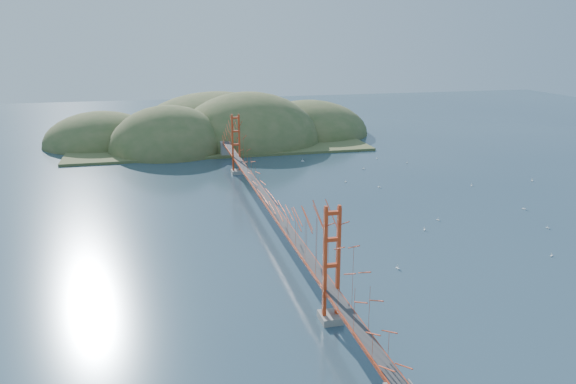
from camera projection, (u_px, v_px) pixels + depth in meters
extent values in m
plane|color=#294153|center=(268.00, 222.00, 82.41)|extent=(320.00, 320.00, 0.00)
cube|color=gray|center=(330.00, 317.00, 54.30)|extent=(2.00, 2.40, 0.70)
cube|color=gray|center=(237.00, 172.00, 110.32)|extent=(2.00, 2.40, 0.70)
cube|color=#B63214|center=(267.00, 201.00, 81.49)|extent=(1.40, 92.00, 0.16)
cube|color=#B63214|center=(267.00, 202.00, 81.55)|extent=(1.33, 92.00, 0.24)
cube|color=#38383A|center=(267.00, 200.00, 81.47)|extent=(1.19, 92.00, 0.03)
cube|color=gray|center=(226.00, 149.00, 124.90)|extent=(2.20, 2.60, 3.30)
cube|color=olive|center=(216.00, 141.00, 142.09)|extent=(70.00, 40.00, 0.60)
ellipsoid|color=olive|center=(170.00, 150.00, 131.96)|extent=(28.00, 28.00, 21.00)
ellipsoid|color=olive|center=(249.00, 142.00, 142.11)|extent=(36.00, 36.00, 25.00)
ellipsoid|color=olive|center=(309.00, 133.00, 153.67)|extent=(32.00, 32.00, 18.00)
ellipsoid|color=olive|center=(102.00, 144.00, 139.52)|extent=(28.00, 28.00, 16.00)
ellipsoid|color=olive|center=(218.00, 132.00, 155.68)|extent=(44.00, 44.00, 22.00)
cube|color=white|center=(346.00, 182.00, 103.98)|extent=(0.50, 0.33, 0.09)
cylinder|color=white|center=(346.00, 181.00, 103.91)|extent=(0.01, 0.01, 0.52)
cube|color=white|center=(438.00, 220.00, 83.15)|extent=(0.38, 0.51, 0.09)
cylinder|color=white|center=(438.00, 218.00, 83.08)|extent=(0.01, 0.01, 0.54)
cube|color=white|center=(397.00, 268.00, 66.24)|extent=(0.29, 0.56, 0.10)
cylinder|color=white|center=(398.00, 266.00, 66.16)|extent=(0.02, 0.02, 0.58)
cube|color=white|center=(524.00, 209.00, 88.26)|extent=(0.46, 0.64, 0.11)
cylinder|color=white|center=(524.00, 207.00, 88.17)|extent=(0.02, 0.02, 0.68)
cube|color=white|center=(407.00, 163.00, 119.00)|extent=(0.50, 0.33, 0.09)
cylinder|color=white|center=(407.00, 162.00, 118.93)|extent=(0.01, 0.01, 0.53)
cube|color=white|center=(551.00, 256.00, 69.88)|extent=(0.50, 0.38, 0.09)
cylinder|color=white|center=(552.00, 254.00, 69.81)|extent=(0.01, 0.01, 0.53)
cube|color=white|center=(547.00, 228.00, 79.77)|extent=(0.35, 0.50, 0.09)
cylinder|color=white|center=(548.00, 226.00, 79.70)|extent=(0.01, 0.01, 0.52)
cube|color=white|center=(377.00, 159.00, 122.96)|extent=(0.48, 0.20, 0.09)
cylinder|color=white|center=(377.00, 158.00, 122.89)|extent=(0.01, 0.01, 0.51)
cube|color=white|center=(472.00, 186.00, 101.66)|extent=(0.31, 0.50, 0.09)
cylinder|color=white|center=(472.00, 184.00, 101.58)|extent=(0.01, 0.01, 0.52)
cube|color=white|center=(532.00, 181.00, 104.73)|extent=(0.57, 0.54, 0.11)
cylinder|color=white|center=(532.00, 179.00, 104.64)|extent=(0.02, 0.02, 0.65)
cube|color=white|center=(364.00, 169.00, 113.91)|extent=(0.42, 0.56, 0.10)
cylinder|color=white|center=(364.00, 167.00, 113.83)|extent=(0.02, 0.02, 0.59)
cube|color=white|center=(424.00, 230.00, 78.98)|extent=(0.44, 0.54, 0.10)
cylinder|color=white|center=(425.00, 228.00, 78.90)|extent=(0.02, 0.02, 0.58)
cube|color=white|center=(303.00, 161.00, 120.73)|extent=(0.64, 0.45, 0.11)
cylinder|color=white|center=(303.00, 159.00, 120.64)|extent=(0.02, 0.02, 0.67)
cube|color=white|center=(379.00, 187.00, 100.52)|extent=(0.51, 0.55, 0.10)
cylinder|color=white|center=(379.00, 186.00, 100.44)|extent=(0.02, 0.02, 0.62)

